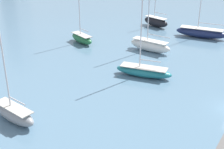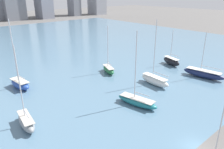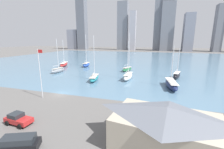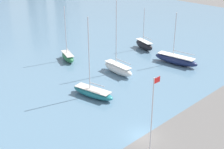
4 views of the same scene
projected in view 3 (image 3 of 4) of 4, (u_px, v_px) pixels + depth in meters
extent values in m
plane|color=#605E5B|center=(61.00, 94.00, 36.69)|extent=(500.00, 500.00, 0.00)
cube|color=slate|center=(123.00, 59.00, 101.99)|extent=(180.00, 140.00, 0.00)
cube|color=#B2A893|center=(165.00, 132.00, 18.00)|extent=(13.19, 8.84, 4.10)
pyramid|color=slate|center=(167.00, 112.00, 17.40)|extent=(13.19, 8.84, 1.25)
cylinder|color=silver|center=(40.00, 74.00, 33.08)|extent=(0.14, 0.14, 11.07)
cube|color=red|center=(40.00, 51.00, 31.78)|extent=(1.10, 0.03, 0.70)
cube|color=gray|center=(74.00, 40.00, 217.99)|extent=(14.92, 15.56, 27.19)
cube|color=slate|center=(82.00, 23.00, 204.40)|extent=(12.15, 10.19, 70.10)
cube|color=slate|center=(123.00, 26.00, 198.17)|extent=(13.25, 10.66, 60.97)
cube|color=#A8A8B2|center=(133.00, 31.00, 191.37)|extent=(7.72, 7.11, 48.67)
cube|color=slate|center=(160.00, 25.00, 186.35)|extent=(14.70, 11.81, 61.86)
cube|color=slate|center=(167.00, 21.00, 180.48)|extent=(13.56, 7.73, 70.13)
cube|color=slate|center=(168.00, 27.00, 177.14)|extent=(14.90, 9.25, 55.76)
cube|color=gray|center=(188.00, 33.00, 170.26)|extent=(10.18, 14.39, 42.09)
cube|color=slate|center=(190.00, 35.00, 177.84)|extent=(8.10, 11.43, 37.53)
cube|color=slate|center=(218.00, 29.00, 163.53)|extent=(7.79, 11.08, 50.16)
ellipsoid|color=white|center=(128.00, 77.00, 49.65)|extent=(2.62, 8.19, 2.08)
cube|color=silver|center=(128.00, 74.00, 49.43)|extent=(2.15, 6.71, 0.10)
cube|color=#2D2D33|center=(128.00, 78.00, 49.78)|extent=(0.26, 1.46, 0.94)
cylinder|color=silver|center=(129.00, 54.00, 48.52)|extent=(0.18, 0.18, 12.96)
cylinder|color=silver|center=(127.00, 71.00, 47.70)|extent=(0.44, 4.43, 0.14)
ellipsoid|color=gray|center=(58.00, 70.00, 60.37)|extent=(2.71, 6.90, 1.87)
cube|color=#BCB7AD|center=(58.00, 68.00, 60.17)|extent=(2.22, 5.66, 0.10)
cube|color=#2D2D33|center=(58.00, 72.00, 60.49)|extent=(0.30, 1.22, 0.84)
cylinder|color=silver|center=(57.00, 54.00, 59.31)|extent=(0.18, 0.18, 11.58)
cylinder|color=silver|center=(56.00, 66.00, 59.06)|extent=(0.49, 2.91, 0.14)
ellipsoid|color=#284CA8|center=(86.00, 65.00, 74.07)|extent=(3.30, 7.02, 1.94)
cube|color=beige|center=(86.00, 63.00, 73.86)|extent=(2.70, 5.76, 0.10)
cube|color=#2D2D33|center=(86.00, 66.00, 74.19)|extent=(0.31, 1.23, 0.87)
cylinder|color=silver|center=(86.00, 49.00, 72.83)|extent=(0.18, 0.18, 13.47)
cylinder|color=silver|center=(85.00, 61.00, 72.53)|extent=(0.54, 3.25, 0.14)
ellipsoid|color=#1E757F|center=(94.00, 78.00, 48.83)|extent=(4.04, 8.79, 1.54)
cube|color=#BCB7AD|center=(94.00, 76.00, 48.66)|extent=(3.31, 7.21, 0.10)
cube|color=#2D2D33|center=(94.00, 79.00, 48.92)|extent=(0.46, 1.53, 0.69)
cylinder|color=silver|center=(94.00, 56.00, 47.84)|extent=(0.18, 0.18, 12.77)
cylinder|color=silver|center=(93.00, 73.00, 47.50)|extent=(0.78, 3.11, 0.14)
ellipsoid|color=black|center=(177.00, 75.00, 51.05)|extent=(3.56, 6.92, 2.17)
cube|color=silver|center=(177.00, 73.00, 50.81)|extent=(2.92, 5.67, 0.10)
cube|color=#2D2D33|center=(176.00, 77.00, 51.18)|extent=(0.47, 1.20, 0.98)
cylinder|color=silver|center=(178.00, 60.00, 50.30)|extent=(0.18, 0.18, 8.13)
cylinder|color=silver|center=(177.00, 70.00, 49.55)|extent=(1.04, 3.35, 0.14)
ellipsoid|color=#19234C|center=(171.00, 84.00, 41.13)|extent=(3.78, 10.51, 1.96)
cube|color=silver|center=(172.00, 81.00, 40.92)|extent=(3.10, 8.62, 0.10)
cube|color=#2D2D33|center=(171.00, 86.00, 41.25)|extent=(0.40, 1.86, 0.88)
cylinder|color=silver|center=(172.00, 63.00, 40.58)|extent=(0.18, 0.18, 9.53)
cylinder|color=silver|center=(173.00, 79.00, 38.97)|extent=(0.82, 5.05, 0.14)
ellipsoid|color=#236B3D|center=(127.00, 69.00, 62.91)|extent=(4.03, 6.60, 1.74)
cube|color=#BCB7AD|center=(127.00, 67.00, 62.72)|extent=(3.30, 5.41, 0.10)
cube|color=#2D2D33|center=(127.00, 70.00, 63.02)|extent=(0.54, 1.12, 0.78)
cylinder|color=silver|center=(128.00, 54.00, 61.88)|extent=(0.18, 0.18, 10.66)
cylinder|color=silver|center=(126.00, 65.00, 61.72)|extent=(1.11, 2.73, 0.14)
ellipsoid|color=#B72828|center=(64.00, 64.00, 75.13)|extent=(5.37, 10.12, 1.88)
cube|color=silver|center=(64.00, 63.00, 74.93)|extent=(4.41, 8.29, 0.10)
cube|color=#2D2D33|center=(64.00, 65.00, 75.25)|extent=(0.69, 1.73, 0.85)
cylinder|color=silver|center=(63.00, 51.00, 74.39)|extent=(0.18, 0.18, 11.10)
cylinder|color=silver|center=(63.00, 61.00, 73.09)|extent=(1.56, 4.55, 0.14)
cube|color=#B22323|center=(19.00, 120.00, 23.37)|extent=(4.42, 2.18, 0.72)
cube|color=#23282D|center=(16.00, 115.00, 23.38)|extent=(1.91, 1.79, 0.65)
cylinder|color=black|center=(7.00, 123.00, 23.03)|extent=(0.79, 0.32, 0.77)
cylinder|color=black|center=(19.00, 117.00, 24.79)|extent=(0.79, 0.32, 0.77)
cylinder|color=black|center=(20.00, 127.00, 22.11)|extent=(0.79, 0.32, 0.77)
cylinder|color=black|center=(31.00, 120.00, 23.88)|extent=(0.79, 0.32, 0.77)
cube|color=black|center=(19.00, 145.00, 17.69)|extent=(4.92, 3.51, 0.80)
cube|color=#23282D|center=(18.00, 140.00, 17.51)|extent=(4.00, 2.94, 0.75)
cylinder|color=black|center=(35.00, 142.00, 18.85)|extent=(0.73, 0.51, 0.68)
cylinder|color=black|center=(11.00, 144.00, 18.55)|extent=(0.73, 0.51, 0.68)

